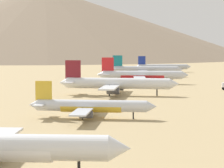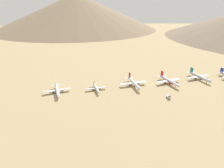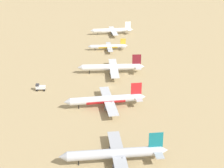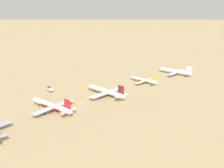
% 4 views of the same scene
% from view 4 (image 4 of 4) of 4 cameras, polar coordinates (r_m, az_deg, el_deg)
% --- Properties ---
extents(ground_plane, '(1800.00, 1800.00, 0.00)m').
position_cam_4_polar(ground_plane, '(202.05, -6.32, -3.93)').
color(ground_plane, tan).
extents(parked_jet_0, '(37.34, 30.27, 10.78)m').
position_cam_4_polar(parked_jet_0, '(280.76, 13.14, 2.59)').
color(parked_jet_0, silver).
rests_on(parked_jet_0, ground).
extents(parked_jet_1, '(30.15, 24.52, 8.69)m').
position_cam_4_polar(parked_jet_1, '(247.82, 6.68, 0.81)').
color(parked_jet_1, silver).
rests_on(parked_jet_1, ground).
extents(parked_jet_2, '(41.93, 34.17, 12.09)m').
position_cam_4_polar(parked_jet_2, '(212.65, -1.18, -1.55)').
color(parked_jet_2, silver).
rests_on(parked_jet_2, ground).
extents(parked_jet_3, '(41.60, 33.67, 12.03)m').
position_cam_4_polar(parked_jet_3, '(189.18, -12.43, -4.46)').
color(parked_jet_3, silver).
rests_on(parked_jet_3, ground).
extents(service_truck, '(5.46, 3.30, 3.90)m').
position_cam_4_polar(service_truck, '(229.66, -12.82, -1.07)').
color(service_truck, silver).
rests_on(service_truck, ground).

